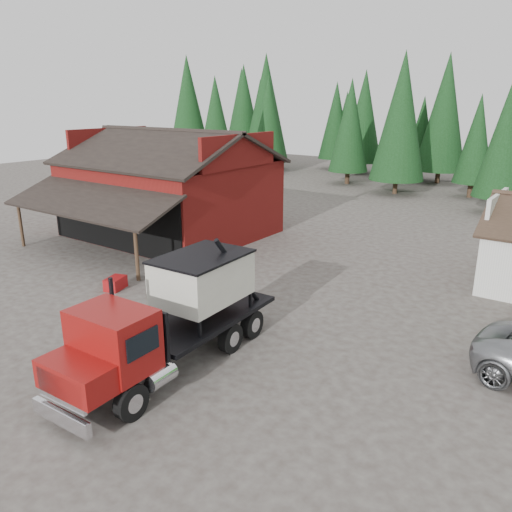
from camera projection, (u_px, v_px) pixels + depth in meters
The scene contains 8 objects.
ground at pixel (190, 321), 21.12m from camera, with size 120.00×120.00×0.00m, color #433A34.
red_barn at pixel (169, 195), 34.12m from camera, with size 12.80×13.63×7.18m.
conifer_backdrop at pixel (458, 187), 53.65m from camera, with size 76.00×16.00×16.00m, color black, non-canonical shape.
near_pine_a at pixel (216, 125), 53.15m from camera, with size 4.40×4.40×11.40m.
near_pine_b at pixel (505, 140), 39.25m from camera, with size 3.96×3.96×10.40m.
near_pine_d at pixel (401, 117), 47.47m from camera, with size 5.28×5.28×13.40m.
feed_truck at pixel (174, 313), 17.07m from camera, with size 3.04×9.40×4.20m.
equip_box at pixel (115, 283), 24.57m from camera, with size 0.70×1.10×0.60m, color maroon.
Camera 1 is at (13.55, -14.07, 8.95)m, focal length 35.00 mm.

